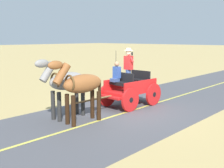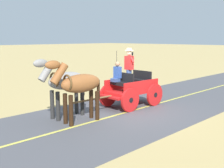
% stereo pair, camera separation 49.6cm
% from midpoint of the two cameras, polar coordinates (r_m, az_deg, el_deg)
% --- Properties ---
extents(ground_plane, '(200.00, 200.00, 0.00)m').
position_cam_midpoint_polar(ground_plane, '(11.45, 2.18, -5.53)').
color(ground_plane, tan).
extents(road_surface, '(5.41, 160.00, 0.01)m').
position_cam_midpoint_polar(road_surface, '(11.45, 2.18, -5.51)').
color(road_surface, '#4C4C51').
rests_on(road_surface, ground).
extents(road_centre_stripe, '(0.12, 160.00, 0.00)m').
position_cam_midpoint_polar(road_centre_stripe, '(11.45, 2.18, -5.49)').
color(road_centre_stripe, '#DBCC4C').
rests_on(road_centre_stripe, road_surface).
extents(horse_drawn_carriage, '(1.51, 4.51, 2.50)m').
position_cam_midpoint_polar(horse_drawn_carriage, '(12.19, 2.34, -0.69)').
color(horse_drawn_carriage, red).
rests_on(horse_drawn_carriage, ground).
extents(horse_near_side, '(0.70, 2.14, 2.21)m').
position_cam_midpoint_polar(horse_near_side, '(9.77, -7.79, -0.24)').
color(horse_near_side, brown).
rests_on(horse_near_side, ground).
extents(horse_off_side, '(0.59, 2.13, 2.21)m').
position_cam_midpoint_polar(horse_off_side, '(10.44, -10.65, 0.30)').
color(horse_off_side, gray).
rests_on(horse_off_side, ground).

